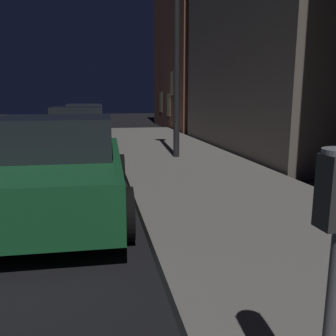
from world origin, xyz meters
TOP-DOWN VIEW (x-y plane):
  - car_green at (2.85, 4.47)m, footprint 2.19×4.14m
  - car_black at (2.85, 10.78)m, footprint 1.99×4.08m
  - car_blue at (2.85, 17.36)m, footprint 2.19×4.57m
  - building_far at (11.30, 18.93)m, footprint 8.01×8.31m

SIDE VIEW (x-z plane):
  - car_green at x=2.85m, z-range -0.02..1.41m
  - car_black at x=2.85m, z-range -0.01..1.42m
  - car_blue at x=2.85m, z-range 0.00..1.43m
  - building_far at x=11.30m, z-range 0.00..12.08m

